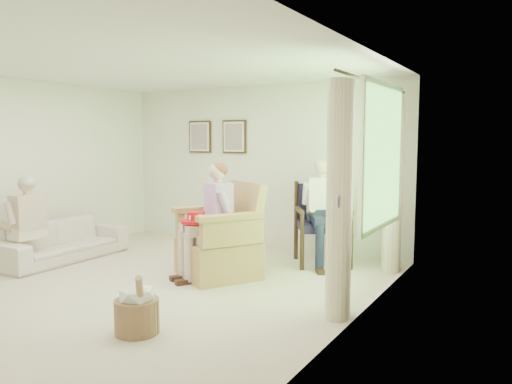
# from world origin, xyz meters

# --- Properties ---
(floor) EXTENTS (5.50, 5.50, 0.00)m
(floor) POSITION_xyz_m (0.00, 0.00, 0.00)
(floor) COLOR beige
(floor) RESTS_ON ground
(back_wall) EXTENTS (5.00, 0.04, 2.60)m
(back_wall) POSITION_xyz_m (0.00, 2.75, 1.30)
(back_wall) COLOR silver
(back_wall) RESTS_ON ground
(left_wall) EXTENTS (0.04, 5.50, 2.60)m
(left_wall) POSITION_xyz_m (-2.50, 0.00, 1.30)
(left_wall) COLOR silver
(left_wall) RESTS_ON ground
(right_wall) EXTENTS (0.04, 5.50, 2.60)m
(right_wall) POSITION_xyz_m (2.50, 0.00, 1.30)
(right_wall) COLOR silver
(right_wall) RESTS_ON ground
(ceiling) EXTENTS (5.00, 5.50, 0.02)m
(ceiling) POSITION_xyz_m (0.00, 0.00, 2.60)
(ceiling) COLOR white
(ceiling) RESTS_ON back_wall
(window) EXTENTS (0.13, 2.50, 1.63)m
(window) POSITION_xyz_m (2.46, 1.20, 1.58)
(window) COLOR #2D6B23
(window) RESTS_ON right_wall
(curtain_left) EXTENTS (0.34, 0.34, 2.30)m
(curtain_left) POSITION_xyz_m (2.33, 0.22, 1.15)
(curtain_left) COLOR beige
(curtain_left) RESTS_ON ground
(curtain_right) EXTENTS (0.34, 0.34, 2.30)m
(curtain_right) POSITION_xyz_m (2.33, 2.18, 1.15)
(curtain_right) COLOR beige
(curtain_right) RESTS_ON ground
(framed_print_left) EXTENTS (0.45, 0.05, 0.55)m
(framed_print_left) POSITION_xyz_m (-1.15, 2.71, 1.78)
(framed_print_left) COLOR #382114
(framed_print_left) RESTS_ON back_wall
(framed_print_right) EXTENTS (0.45, 0.05, 0.55)m
(framed_print_right) POSITION_xyz_m (-0.45, 2.71, 1.78)
(framed_print_right) COLOR #382114
(framed_print_right) RESTS_ON back_wall
(wicker_armchair) EXTENTS (0.93, 0.93, 1.19)m
(wicker_armchair) POSITION_xyz_m (0.49, 0.88, 0.38)
(wicker_armchair) COLOR tan
(wicker_armchair) RESTS_ON ground
(wood_armchair) EXTENTS (0.72, 0.67, 1.11)m
(wood_armchair) POSITION_xyz_m (1.39, 2.19, 0.61)
(wood_armchair) COLOR black
(wood_armchair) RESTS_ON ground
(sofa) EXTENTS (1.90, 0.74, 0.56)m
(sofa) POSITION_xyz_m (-1.95, 0.43, 0.28)
(sofa) COLOR silver
(sofa) RESTS_ON ground
(person_wicker) EXTENTS (0.40, 0.62, 1.43)m
(person_wicker) POSITION_xyz_m (0.49, 0.73, 0.85)
(person_wicker) COLOR #C5B39E
(person_wicker) RESTS_ON ground
(person_dark) EXTENTS (0.40, 0.63, 1.44)m
(person_dark) POSITION_xyz_m (1.39, 2.01, 0.86)
(person_dark) COLOR #181C36
(person_dark) RESTS_ON ground
(person_sofa) EXTENTS (0.42, 0.63, 1.23)m
(person_sofa) POSITION_xyz_m (-1.95, -0.16, 0.69)
(person_sofa) COLOR beige
(person_sofa) RESTS_ON ground
(red_hat) EXTENTS (0.37, 0.37, 0.14)m
(red_hat) POSITION_xyz_m (0.36, 0.57, 0.77)
(red_hat) COLOR #B71214
(red_hat) RESTS_ON person_wicker
(hatbox) EXTENTS (0.50, 0.50, 0.59)m
(hatbox) POSITION_xyz_m (0.92, -1.07, 0.23)
(hatbox) COLOR tan
(hatbox) RESTS_ON ground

